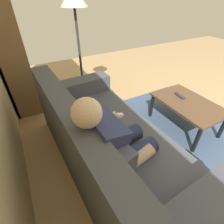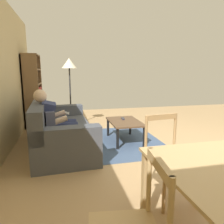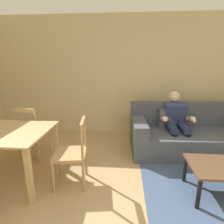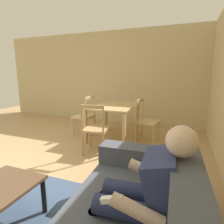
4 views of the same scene
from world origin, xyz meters
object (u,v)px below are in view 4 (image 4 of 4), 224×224
object	(u,v)px
dining_chair_near_wall	(146,121)
dining_chair_facing_couch	(95,129)
person_lounging	(145,193)
dining_table	(114,110)
dining_chair_by_doorway	(85,116)

from	to	relation	value
dining_chair_near_wall	dining_chair_facing_couch	distance (m)	1.18
person_lounging	dining_chair_near_wall	size ratio (longest dim) A/B	1.20
dining_table	dining_chair_facing_couch	world-z (taller)	dining_chair_facing_couch
dining_table	dining_chair_near_wall	distance (m)	0.76
dining_chair_near_wall	dining_chair_facing_couch	size ratio (longest dim) A/B	0.99
dining_table	person_lounging	bearing A→B (deg)	25.44
dining_chair_facing_couch	dining_chair_by_doorway	distance (m)	1.18
dining_table	dining_chair_facing_couch	distance (m)	0.94
dining_chair_by_doorway	dining_table	bearing A→B (deg)	90.22
dining_table	dining_chair_by_doorway	xyz separation A→B (m)	(0.00, -0.74, -0.19)
dining_chair_by_doorway	dining_chair_near_wall	bearing A→B (deg)	90.26
person_lounging	dining_table	distance (m)	2.86
person_lounging	dining_chair_near_wall	bearing A→B (deg)	-169.26
dining_chair_facing_couch	dining_chair_by_doorway	size ratio (longest dim) A/B	0.99
dining_chair_by_doorway	person_lounging	bearing A→B (deg)	37.29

